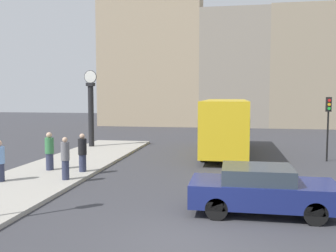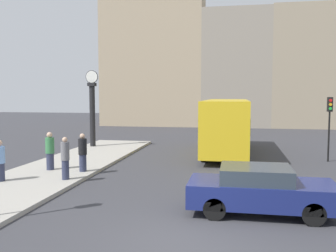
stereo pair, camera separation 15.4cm
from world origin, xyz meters
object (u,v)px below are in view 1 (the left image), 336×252
object	(u,v)px
sedan_car	(262,189)
street_clock	(91,110)
pedestrian_grey_jacket	(65,158)
pedestrian_green_hoodie	(49,151)
traffic_light_far	(328,115)
pedestrian_black_jacket	(82,153)
bus_distant	(225,124)

from	to	relation	value
sedan_car	street_clock	bearing A→B (deg)	129.85
pedestrian_grey_jacket	pedestrian_green_hoodie	world-z (taller)	pedestrian_green_hoodie
traffic_light_far	street_clock	xyz separation A→B (m)	(-14.01, 2.41, 0.08)
traffic_light_far	pedestrian_grey_jacket	bearing A→B (deg)	-148.66
traffic_light_far	sedan_car	bearing A→B (deg)	-113.07
traffic_light_far	pedestrian_black_jacket	world-z (taller)	traffic_light_far
pedestrian_grey_jacket	sedan_car	bearing A→B (deg)	-19.18
street_clock	pedestrian_black_jacket	distance (m)	8.35
sedan_car	pedestrian_grey_jacket	world-z (taller)	pedestrian_grey_jacket
pedestrian_green_hoodie	sedan_car	bearing A→B (deg)	-25.48
sedan_car	pedestrian_grey_jacket	bearing A→B (deg)	160.82
pedestrian_green_hoodie	bus_distant	bearing A→B (deg)	42.18
sedan_car	bus_distant	world-z (taller)	bus_distant
bus_distant	traffic_light_far	world-z (taller)	traffic_light_far
bus_distant	pedestrian_grey_jacket	bearing A→B (deg)	-125.29
traffic_light_far	pedestrian_black_jacket	distance (m)	12.66
traffic_light_far	street_clock	world-z (taller)	street_clock
pedestrian_black_jacket	pedestrian_green_hoodie	distance (m)	1.60
bus_distant	pedestrian_grey_jacket	xyz separation A→B (m)	(-6.08, -8.59, -0.81)
pedestrian_black_jacket	pedestrian_green_hoodie	size ratio (longest dim) A/B	0.98
bus_distant	traffic_light_far	xyz separation A→B (m)	(5.34, -1.64, 0.63)
bus_distant	pedestrian_black_jacket	xyz separation A→B (m)	(-6.03, -7.00, -0.83)
pedestrian_grey_jacket	pedestrian_green_hoodie	size ratio (longest dim) A/B	1.00
bus_distant	sedan_car	bearing A→B (deg)	-83.41
traffic_light_far	pedestrian_black_jacket	xyz separation A→B (m)	(-11.38, -5.36, -1.46)
street_clock	pedestrian_grey_jacket	world-z (taller)	street_clock
pedestrian_black_jacket	pedestrian_grey_jacket	distance (m)	1.60
sedan_car	pedestrian_black_jacket	size ratio (longest dim) A/B	2.54
sedan_car	pedestrian_green_hoodie	distance (m)	9.88
pedestrian_black_jacket	traffic_light_far	bearing A→B (deg)	25.24
traffic_light_far	bus_distant	bearing A→B (deg)	162.97
street_clock	pedestrian_grey_jacket	distance (m)	9.83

